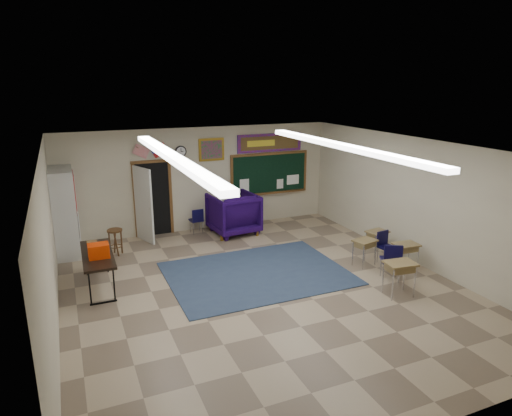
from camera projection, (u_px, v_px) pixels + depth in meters
name	position (u px, v px, depth m)	size (l,w,h in m)	color
floor	(263.00, 289.00, 9.65)	(9.00, 9.00, 0.00)	tan
back_wall	(200.00, 179.00, 13.23)	(8.00, 0.04, 3.00)	beige
front_wall	(423.00, 329.00, 5.27)	(8.00, 0.04, 3.00)	beige
left_wall	(49.00, 250.00, 7.73)	(0.04, 9.00, 3.00)	beige
right_wall	(418.00, 202.00, 10.77)	(0.04, 9.00, 3.00)	beige
ceiling	(264.00, 148.00, 8.84)	(8.00, 9.00, 0.04)	white
area_rug	(257.00, 273.00, 10.43)	(4.00, 3.00, 0.02)	#2D3D56
fluorescent_strips	(264.00, 151.00, 8.86)	(3.86, 6.00, 0.10)	white
doorway	(150.00, 200.00, 12.65)	(1.10, 0.89, 2.16)	black
chalkboard	(270.00, 175.00, 14.04)	(2.55, 0.14, 1.30)	brown
bulletin_board	(270.00, 143.00, 13.78)	(2.10, 0.05, 0.55)	#A11B0D
framed_art_print	(212.00, 150.00, 13.10)	(0.75, 0.05, 0.65)	olive
wall_clock	(181.00, 151.00, 12.76)	(0.32, 0.05, 0.32)	black
wall_flags	(150.00, 149.00, 12.38)	(1.16, 0.06, 0.70)	red
storage_cabinet	(65.00, 212.00, 11.36)	(0.59, 1.25, 2.20)	beige
wingback_armchair	(233.00, 213.00, 13.08)	(1.25, 1.28, 1.17)	#180539
student_chair_reading	(196.00, 221.00, 13.12)	(0.37, 0.37, 0.74)	black
student_chair_desk_a	(391.00, 261.00, 10.02)	(0.44, 0.44, 0.88)	black
student_chair_desk_b	(387.00, 248.00, 10.94)	(0.39, 0.39, 0.78)	black
student_desk_front_left	(364.00, 251.00, 10.83)	(0.61, 0.51, 0.64)	olive
student_desk_front_right	(377.00, 241.00, 11.49)	(0.59, 0.48, 0.63)	olive
student_desk_back_left	(399.00, 277.00, 9.29)	(0.65, 0.52, 0.72)	olive
student_desk_back_right	(405.00, 256.00, 10.51)	(0.57, 0.44, 0.66)	olive
folding_table	(99.00, 269.00, 9.65)	(0.64, 1.86, 1.05)	black
wooden_stool	(116.00, 242.00, 11.50)	(0.38, 0.38, 0.67)	#482E15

